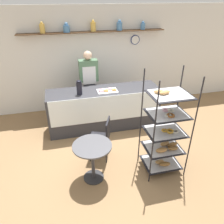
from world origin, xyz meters
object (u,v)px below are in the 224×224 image
object	(u,v)px
cafe_chair	(103,135)
coffee_carafe	(79,88)
person_worker	(89,83)
pastry_rack	(165,132)
donut_tray_counter	(107,90)
cafe_table	(93,154)

from	to	relation	value
cafe_chair	coffee_carafe	size ratio (longest dim) A/B	2.69
person_worker	cafe_chair	distance (m)	1.82
pastry_rack	coffee_carafe	size ratio (longest dim) A/B	5.82
donut_tray_counter	person_worker	bearing A→B (deg)	114.70
person_worker	coffee_carafe	distance (m)	0.80
cafe_table	cafe_chair	distance (m)	0.59
person_worker	cafe_chair	size ratio (longest dim) A/B	1.99
coffee_carafe	donut_tray_counter	xyz separation A→B (m)	(0.63, 0.02, -0.14)
cafe_chair	coffee_carafe	bearing A→B (deg)	-142.27
person_worker	cafe_chair	bearing A→B (deg)	-90.27
person_worker	coffee_carafe	size ratio (longest dim) A/B	5.35
pastry_rack	person_worker	xyz separation A→B (m)	(-0.98, 2.32, 0.13)
pastry_rack	cafe_chair	xyz separation A→B (m)	(-0.99, 0.55, -0.28)
cafe_table	donut_tray_counter	xyz separation A→B (m)	(0.62, 1.59, 0.44)
coffee_carafe	donut_tray_counter	world-z (taller)	coffee_carafe
cafe_table	cafe_chair	size ratio (longest dim) A/B	0.83
person_worker	donut_tray_counter	xyz separation A→B (m)	(0.32, -0.69, 0.04)
donut_tray_counter	cafe_table	bearing A→B (deg)	-111.19
pastry_rack	cafe_chair	world-z (taller)	pastry_rack
cafe_chair	coffee_carafe	xyz separation A→B (m)	(-0.30, 1.06, 0.59)
donut_tray_counter	pastry_rack	bearing A→B (deg)	-67.97
person_worker	donut_tray_counter	bearing A→B (deg)	-65.30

